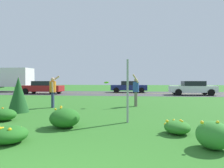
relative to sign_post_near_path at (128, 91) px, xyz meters
name	(u,v)px	position (x,y,z in m)	size (l,w,h in m)	color
ground_plane	(114,104)	(-1.10, 5.49, -1.10)	(120.00, 120.00, 0.00)	#2D6B23
highway_strip	(124,93)	(-1.10, 16.15, -1.10)	(120.00, 8.56, 0.01)	#424244
highway_center_stripe	(124,93)	(-1.10, 16.15, -1.09)	(120.00, 0.16, 0.00)	yellow
daylily_clump_mid_center	(213,135)	(1.93, -2.46, -0.81)	(0.71, 0.75, 0.62)	#337F2D
daylily_clump_mid_left	(9,135)	(-2.65, -2.63, -0.90)	(0.82, 0.85, 0.42)	#23661E
daylily_clump_near_camera	(3,115)	(-4.51, -0.27, -0.88)	(0.91, 0.81, 0.45)	#23661E
daylily_clump_front_right	(177,127)	(1.41, -1.32, -0.92)	(0.70, 0.74, 0.39)	#2D7526
daylily_clump_front_left	(65,118)	(-1.92, -0.99, -0.80)	(0.93, 0.96, 0.64)	#23661E
sign_post_near_path	(128,91)	(0.00, 0.00, 0.00)	(0.07, 0.10, 2.21)	#93969B
evergreen_shrub_side	(18,95)	(-5.11, 1.59, -0.28)	(0.92, 0.92, 1.65)	#1E5123
person_thrower_orange_shirt	(53,89)	(-4.22, 3.34, -0.11)	(0.52, 0.56, 1.77)	orange
person_catcher_blue_shirt	(136,89)	(0.28, 4.44, -0.14)	(0.38, 0.54, 1.85)	#2D4C9E
frisbee_lime	(106,83)	(-1.35, 3.96, 0.26)	(0.29, 0.27, 0.15)	#8CD133
car_white_center_left	(192,88)	(6.10, 14.23, -0.36)	(4.50, 2.00, 1.45)	silver
car_navy_center_right	(129,87)	(-0.54, 18.08, -0.36)	(4.50, 2.00, 1.45)	navy
car_red_rightmost	(43,87)	(-10.21, 14.23, -0.36)	(4.50, 2.00, 1.45)	maroon
box_truck_dark_green	(8,78)	(-17.13, 18.08, 0.70)	(6.70, 2.46, 3.20)	#194C2D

